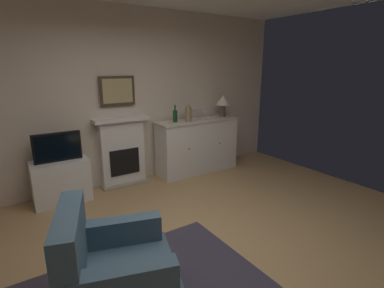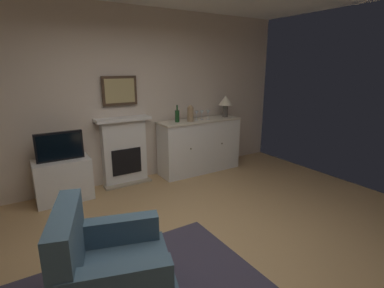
% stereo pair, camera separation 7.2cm
% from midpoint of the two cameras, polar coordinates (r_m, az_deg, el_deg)
% --- Properties ---
extents(ground_plane, '(6.39, 4.83, 0.10)m').
position_cam_midpoint_polar(ground_plane, '(3.26, 1.22, -21.27)').
color(ground_plane, tan).
rests_on(ground_plane, ground).
extents(wall_rear, '(6.39, 0.06, 2.78)m').
position_cam_midpoint_polar(wall_rear, '(4.81, -15.15, 8.65)').
color(wall_rear, beige).
rests_on(wall_rear, ground_plane).
extents(fireplace_unit, '(0.87, 0.30, 1.10)m').
position_cam_midpoint_polar(fireplace_unit, '(4.85, -13.88, -1.38)').
color(fireplace_unit, white).
rests_on(fireplace_unit, ground_plane).
extents(framed_picture, '(0.55, 0.04, 0.45)m').
position_cam_midpoint_polar(framed_picture, '(4.73, -14.80, 10.01)').
color(framed_picture, '#473323').
extents(sideboard_cabinet, '(1.53, 0.49, 0.96)m').
position_cam_midpoint_polar(sideboard_cabinet, '(5.30, 0.66, -0.31)').
color(sideboard_cabinet, white).
rests_on(sideboard_cabinet, ground_plane).
extents(table_lamp, '(0.26, 0.26, 0.40)m').
position_cam_midpoint_polar(table_lamp, '(5.49, 5.68, 8.21)').
color(table_lamp, '#4C4742').
rests_on(table_lamp, sideboard_cabinet).
extents(wine_bottle, '(0.08, 0.08, 0.29)m').
position_cam_midpoint_polar(wine_bottle, '(4.96, -3.74, 5.51)').
color(wine_bottle, '#193F1E').
rests_on(wine_bottle, sideboard_cabinet).
extents(wine_glass_left, '(0.07, 0.07, 0.16)m').
position_cam_midpoint_polar(wine_glass_left, '(5.13, 0.04, 6.03)').
color(wine_glass_left, silver).
rests_on(wine_glass_left, sideboard_cabinet).
extents(wine_glass_center, '(0.07, 0.07, 0.16)m').
position_cam_midpoint_polar(wine_glass_center, '(5.19, 1.06, 6.13)').
color(wine_glass_center, silver).
rests_on(wine_glass_center, sideboard_cabinet).
extents(wine_glass_right, '(0.07, 0.07, 0.16)m').
position_cam_midpoint_polar(wine_glass_right, '(5.22, 2.30, 6.17)').
color(wine_glass_right, silver).
rests_on(wine_glass_right, sideboard_cabinet).
extents(vase_decorative, '(0.11, 0.11, 0.28)m').
position_cam_midpoint_polar(vase_decorative, '(5.01, -1.14, 6.02)').
color(vase_decorative, '#9E7F5B').
rests_on(vase_decorative, sideboard_cabinet).
extents(tv_cabinet, '(0.75, 0.42, 0.61)m').
position_cam_midpoint_polar(tv_cabinet, '(4.57, -24.61, -6.60)').
color(tv_cabinet, white).
rests_on(tv_cabinet, ground_plane).
extents(tv_set, '(0.62, 0.07, 0.40)m').
position_cam_midpoint_polar(tv_set, '(4.40, -25.27, -0.55)').
color(tv_set, black).
rests_on(tv_set, tv_cabinet).
extents(armchair, '(1.00, 0.96, 0.92)m').
position_cam_midpoint_polar(armchair, '(2.47, -16.16, -22.99)').
color(armchair, '#3F596B').
rests_on(armchair, ground_plane).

